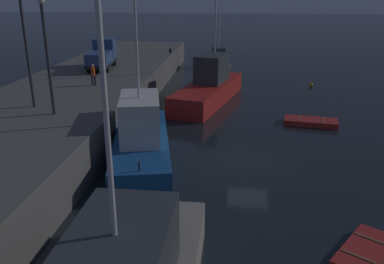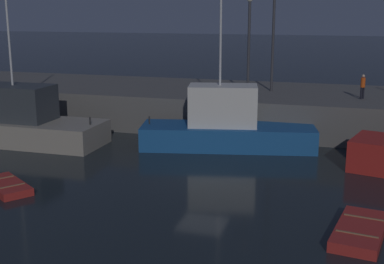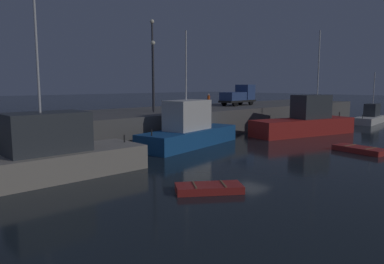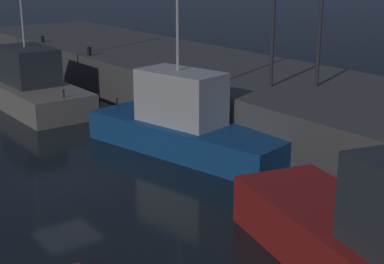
{
  "view_description": "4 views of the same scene",
  "coord_description": "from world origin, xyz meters",
  "px_view_note": "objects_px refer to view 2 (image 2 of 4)",
  "views": [
    {
      "loc": [
        -22.92,
        1.09,
        9.98
      ],
      "look_at": [
        1.7,
        3.72,
        1.18
      ],
      "focal_mm": 37.76,
      "sensor_mm": 36.0,
      "label": 1
    },
    {
      "loc": [
        6.84,
        -24.98,
        8.67
      ],
      "look_at": [
        -2.43,
        6.25,
        0.98
      ],
      "focal_mm": 48.78,
      "sensor_mm": 36.0,
      "label": 2
    },
    {
      "loc": [
        -21.73,
        -16.82,
        5.47
      ],
      "look_at": [
        -1.64,
        4.79,
        1.54
      ],
      "focal_mm": 34.07,
      "sensor_mm": 36.0,
      "label": 3
    },
    {
      "loc": [
        21.62,
        -9.43,
        9.23
      ],
      "look_at": [
        1.26,
        5.94,
        1.51
      ],
      "focal_mm": 53.79,
      "sensor_mm": 36.0,
      "label": 4
    }
  ],
  "objects_px": {
    "fishing_boat_white": "(226,126)",
    "lamp_post_east": "(274,18)",
    "lamp_post_west": "(249,37)",
    "rowboat_white_mid": "(360,231)",
    "fishing_boat_blue": "(15,123)",
    "bollard_west": "(43,87)",
    "dinghy_red_small": "(6,186)",
    "dockworker": "(363,85)"
  },
  "relations": [
    {
      "from": "fishing_boat_white",
      "to": "lamp_post_east",
      "type": "height_order",
      "value": "lamp_post_east"
    },
    {
      "from": "lamp_post_west",
      "to": "fishing_boat_white",
      "type": "bearing_deg",
      "value": -93.33
    },
    {
      "from": "rowboat_white_mid",
      "to": "fishing_boat_blue",
      "type": "bearing_deg",
      "value": 157.55
    },
    {
      "from": "fishing_boat_white",
      "to": "lamp_post_west",
      "type": "bearing_deg",
      "value": 86.67
    },
    {
      "from": "fishing_boat_white",
      "to": "bollard_west",
      "type": "xyz_separation_m",
      "value": [
        -14.77,
        2.52,
        1.55
      ]
    },
    {
      "from": "rowboat_white_mid",
      "to": "lamp_post_east",
      "type": "relative_size",
      "value": 0.45
    },
    {
      "from": "lamp_post_east",
      "to": "fishing_boat_blue",
      "type": "bearing_deg",
      "value": -147.16
    },
    {
      "from": "lamp_post_east",
      "to": "bollard_west",
      "type": "xyz_separation_m",
      "value": [
        -16.53,
        -4.99,
        -5.08
      ]
    },
    {
      "from": "rowboat_white_mid",
      "to": "dinghy_red_small",
      "type": "xyz_separation_m",
      "value": [
        -16.61,
        0.69,
        -0.03
      ]
    },
    {
      "from": "lamp_post_west",
      "to": "bollard_west",
      "type": "relative_size",
      "value": 11.65
    },
    {
      "from": "lamp_post_west",
      "to": "bollard_west",
      "type": "xyz_separation_m",
      "value": [
        -15.09,
        -2.98,
        -3.83
      ]
    },
    {
      "from": "lamp_post_west",
      "to": "bollard_west",
      "type": "height_order",
      "value": "lamp_post_west"
    },
    {
      "from": "fishing_boat_white",
      "to": "dockworker",
      "type": "relative_size",
      "value": 6.75
    },
    {
      "from": "fishing_boat_white",
      "to": "dockworker",
      "type": "bearing_deg",
      "value": 34.6
    },
    {
      "from": "fishing_boat_white",
      "to": "rowboat_white_mid",
      "type": "bearing_deg",
      "value": -55.25
    },
    {
      "from": "lamp_post_east",
      "to": "dinghy_red_small",
      "type": "bearing_deg",
      "value": -119.3
    },
    {
      "from": "lamp_post_east",
      "to": "fishing_boat_white",
      "type": "bearing_deg",
      "value": -103.16
    },
    {
      "from": "dinghy_red_small",
      "to": "lamp_post_west",
      "type": "xyz_separation_m",
      "value": [
        8.89,
        16.4,
        6.59
      ]
    },
    {
      "from": "lamp_post_east",
      "to": "bollard_west",
      "type": "height_order",
      "value": "lamp_post_east"
    },
    {
      "from": "fishing_boat_blue",
      "to": "rowboat_white_mid",
      "type": "xyz_separation_m",
      "value": [
        21.87,
        -9.04,
        -1.09
      ]
    },
    {
      "from": "fishing_boat_blue",
      "to": "rowboat_white_mid",
      "type": "distance_m",
      "value": 23.69
    },
    {
      "from": "fishing_boat_blue",
      "to": "dockworker",
      "type": "bearing_deg",
      "value": 20.46
    },
    {
      "from": "dinghy_red_small",
      "to": "lamp_post_west",
      "type": "bearing_deg",
      "value": 61.53
    },
    {
      "from": "rowboat_white_mid",
      "to": "lamp_post_west",
      "type": "bearing_deg",
      "value": 114.3
    },
    {
      "from": "rowboat_white_mid",
      "to": "lamp_post_east",
      "type": "distance_m",
      "value": 21.57
    },
    {
      "from": "fishing_boat_blue",
      "to": "bollard_west",
      "type": "xyz_separation_m",
      "value": [
        -0.93,
        5.07,
        1.64
      ]
    },
    {
      "from": "dinghy_red_small",
      "to": "bollard_west",
      "type": "bearing_deg",
      "value": 114.79
    },
    {
      "from": "fishing_boat_white",
      "to": "rowboat_white_mid",
      "type": "height_order",
      "value": "fishing_boat_white"
    },
    {
      "from": "fishing_boat_blue",
      "to": "fishing_boat_white",
      "type": "height_order",
      "value": "fishing_boat_blue"
    },
    {
      "from": "rowboat_white_mid",
      "to": "bollard_west",
      "type": "xyz_separation_m",
      "value": [
        -22.81,
        14.11,
        2.73
      ]
    },
    {
      "from": "dinghy_red_small",
      "to": "lamp_post_west",
      "type": "height_order",
      "value": "lamp_post_west"
    },
    {
      "from": "rowboat_white_mid",
      "to": "bollard_west",
      "type": "distance_m",
      "value": 26.96
    },
    {
      "from": "dinghy_red_small",
      "to": "fishing_boat_white",
      "type": "bearing_deg",
      "value": 51.8
    },
    {
      "from": "dinghy_red_small",
      "to": "lamp_post_east",
      "type": "bearing_deg",
      "value": 60.7
    },
    {
      "from": "lamp_post_west",
      "to": "dockworker",
      "type": "relative_size",
      "value": 4.12
    },
    {
      "from": "bollard_west",
      "to": "dinghy_red_small",
      "type": "bearing_deg",
      "value": -65.21
    },
    {
      "from": "fishing_boat_blue",
      "to": "dinghy_red_small",
      "type": "xyz_separation_m",
      "value": [
        5.26,
        -8.35,
        -1.12
      ]
    },
    {
      "from": "lamp_post_west",
      "to": "rowboat_white_mid",
      "type": "bearing_deg",
      "value": -65.7
    },
    {
      "from": "fishing_boat_white",
      "to": "lamp_post_east",
      "type": "xyz_separation_m",
      "value": [
        1.76,
        7.52,
        6.63
      ]
    },
    {
      "from": "dockworker",
      "to": "fishing_boat_blue",
      "type": "bearing_deg",
      "value": -159.54
    },
    {
      "from": "rowboat_white_mid",
      "to": "dinghy_red_small",
      "type": "distance_m",
      "value": 16.63
    },
    {
      "from": "fishing_boat_white",
      "to": "bollard_west",
      "type": "bearing_deg",
      "value": 170.3
    }
  ]
}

